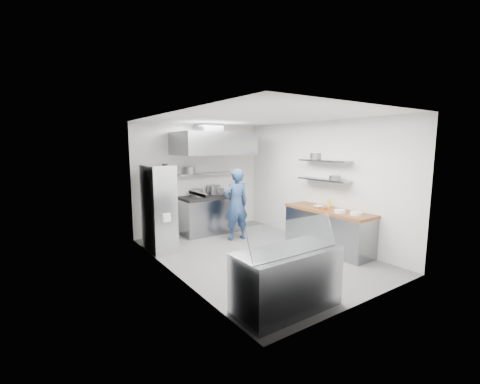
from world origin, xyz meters
TOP-DOWN VIEW (x-y plane):
  - floor at (0.00, 0.00)m, footprint 5.00×5.00m
  - ceiling at (0.00, 0.00)m, footprint 5.00×5.00m
  - wall_back at (0.00, 2.50)m, footprint 3.60×2.80m
  - wall_front at (0.00, -2.50)m, footprint 3.60×2.80m
  - wall_left at (-1.80, 0.00)m, footprint 2.80×5.00m
  - wall_right at (1.80, 0.00)m, footprint 2.80×5.00m
  - gas_range at (0.10, 2.10)m, footprint 1.60×0.80m
  - cooktop at (0.10, 2.10)m, footprint 1.57×0.78m
  - stock_pot_left at (-0.24, 2.18)m, footprint 0.29×0.29m
  - stock_pot_mid at (0.33, 2.32)m, footprint 0.36×0.36m
  - stock_pot_right at (0.44, 2.20)m, footprint 0.23×0.23m
  - over_range_shelf at (0.10, 2.34)m, footprint 1.60×0.30m
  - shelf_pot_a at (-0.36, 2.35)m, footprint 0.28×0.28m
  - extractor_hood at (0.10, 1.93)m, footprint 1.90×1.15m
  - hood_duct at (0.10, 2.15)m, footprint 0.55×0.55m
  - red_firebox at (-1.25, 2.44)m, footprint 0.22×0.10m
  - chef at (0.28, 1.18)m, footprint 0.67×0.48m
  - wire_rack at (-1.53, 1.46)m, footprint 0.50×0.90m
  - rack_bin_a at (-1.53, 1.06)m, footprint 0.15×0.18m
  - rack_bin_b at (-1.53, 1.48)m, footprint 0.15×0.20m
  - rack_jar at (-1.48, 1.13)m, footprint 0.12×0.12m
  - knife_strip at (-1.78, -0.90)m, footprint 0.04×0.55m
  - prep_counter_base at (1.48, -0.60)m, footprint 0.62×2.00m
  - prep_counter_top at (1.48, -0.60)m, footprint 0.65×2.04m
  - plate_stack_a at (1.46, -1.30)m, footprint 0.23×0.23m
  - plate_stack_b at (1.38, -0.98)m, footprint 0.23×0.23m
  - copper_pan at (1.35, -0.57)m, footprint 0.17×0.17m
  - squeeze_bottle at (1.70, -0.42)m, footprint 0.06×0.06m
  - mixing_bowl at (1.41, -0.38)m, footprint 0.24×0.24m
  - wall_shelf_lower at (1.64, -0.30)m, footprint 0.30×1.30m
  - wall_shelf_upper at (1.64, -0.30)m, footprint 0.30×1.30m
  - shelf_pot_c at (1.58, -0.65)m, footprint 0.25×0.25m
  - shelf_pot_d at (1.79, 0.08)m, footprint 0.28×0.28m
  - display_case at (-1.00, -2.00)m, footprint 1.50×0.70m
  - display_glass at (-1.00, -2.12)m, footprint 1.47×0.19m

SIDE VIEW (x-z plane):
  - floor at x=0.00m, z-range 0.00..0.00m
  - prep_counter_base at x=1.48m, z-range 0.00..0.84m
  - display_case at x=-1.00m, z-range 0.00..0.85m
  - gas_range at x=0.10m, z-range 0.00..0.90m
  - rack_bin_a at x=-1.53m, z-range 0.72..0.88m
  - chef at x=0.28m, z-range 0.00..1.71m
  - prep_counter_top at x=1.48m, z-range 0.84..0.90m
  - mixing_bowl at x=1.41m, z-range 0.90..0.95m
  - wire_rack at x=-1.53m, z-range 0.00..1.85m
  - cooktop at x=0.10m, z-range 0.90..0.96m
  - plate_stack_a at x=1.46m, z-range 0.90..0.96m
  - plate_stack_b at x=1.38m, z-range 0.90..0.96m
  - copper_pan at x=1.35m, z-range 0.90..0.96m
  - squeeze_bottle at x=1.70m, z-range 0.90..1.08m
  - stock_pot_right at x=0.44m, z-range 0.96..1.12m
  - stock_pot_left at x=-0.24m, z-range 0.96..1.16m
  - display_glass at x=-1.00m, z-range 0.86..1.28m
  - stock_pot_mid at x=0.33m, z-range 0.96..1.20m
  - rack_bin_b at x=-1.53m, z-range 1.21..1.39m
  - wall_back at x=0.00m, z-range 1.39..1.41m
  - wall_front at x=0.00m, z-range 1.39..1.41m
  - wall_left at x=-1.80m, z-range 1.39..1.41m
  - wall_right at x=1.80m, z-range 1.39..1.41m
  - red_firebox at x=-1.25m, z-range 1.29..1.55m
  - wall_shelf_lower at x=1.64m, z-range 1.48..1.52m
  - over_range_shelf at x=0.10m, z-range 1.50..1.54m
  - knife_strip at x=-1.78m, z-range 1.53..1.57m
  - shelf_pot_c at x=1.58m, z-range 1.52..1.62m
  - shelf_pot_a at x=-0.36m, z-range 1.54..1.72m
  - rack_jar at x=-1.48m, z-range 1.71..1.89m
  - wall_shelf_upper at x=1.64m, z-range 1.90..1.94m
  - shelf_pot_d at x=1.79m, z-range 1.94..2.08m
  - extractor_hood at x=0.10m, z-range 2.02..2.57m
  - hood_duct at x=0.10m, z-range 2.56..2.80m
  - ceiling at x=0.00m, z-range 2.80..2.80m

